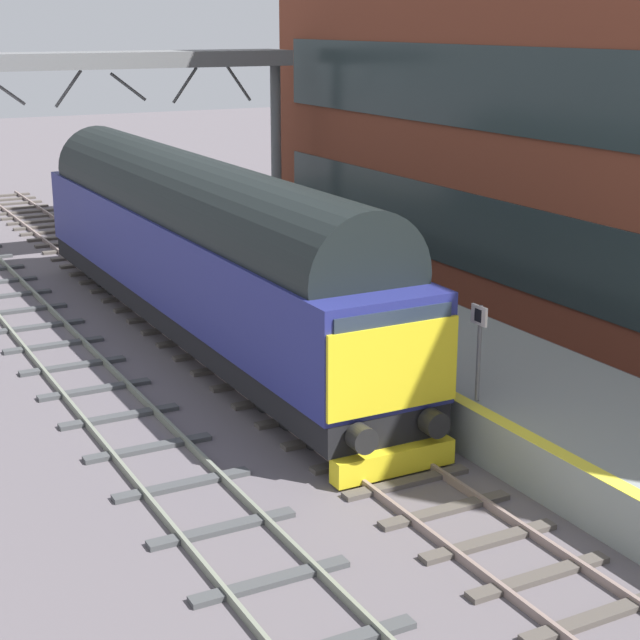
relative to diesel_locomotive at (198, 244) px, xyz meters
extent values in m
plane|color=#5B545A|center=(0.00, -4.38, -2.48)|extent=(140.00, 140.00, 0.00)
cube|color=gray|center=(-0.72, -4.38, -2.41)|extent=(0.07, 60.00, 0.15)
cube|color=gray|center=(0.72, -4.38, -2.41)|extent=(0.07, 60.00, 0.15)
cube|color=#4C4640|center=(0.00, -14.58, -2.44)|extent=(2.50, 0.26, 0.09)
cube|color=#4C4640|center=(0.00, -13.38, -2.44)|extent=(2.50, 0.26, 0.09)
cube|color=#4C4640|center=(0.00, -12.18, -2.44)|extent=(2.50, 0.26, 0.09)
cube|color=#4C4640|center=(0.00, -10.98, -2.44)|extent=(2.50, 0.26, 0.09)
cube|color=#4C4640|center=(0.00, -9.78, -2.44)|extent=(2.50, 0.26, 0.09)
cube|color=#4C4640|center=(0.00, -8.58, -2.44)|extent=(2.50, 0.26, 0.09)
cube|color=#4C4640|center=(0.00, -7.38, -2.44)|extent=(2.50, 0.26, 0.09)
cube|color=#4C4640|center=(0.00, -6.18, -2.44)|extent=(2.50, 0.26, 0.09)
cube|color=#4C4640|center=(0.00, -4.98, -2.44)|extent=(2.50, 0.26, 0.09)
cube|color=#4C4640|center=(0.00, -3.78, -2.44)|extent=(2.50, 0.26, 0.09)
cube|color=#4C4640|center=(0.00, -2.58, -2.44)|extent=(2.50, 0.26, 0.09)
cube|color=#4C4640|center=(0.00, -1.38, -2.44)|extent=(2.50, 0.26, 0.09)
cube|color=#4C4640|center=(0.00, -0.18, -2.44)|extent=(2.50, 0.26, 0.09)
cube|color=#4C4640|center=(0.00, 1.02, -2.44)|extent=(2.50, 0.26, 0.09)
cube|color=#4C4640|center=(0.00, 2.22, -2.44)|extent=(2.50, 0.26, 0.09)
cube|color=#4C4640|center=(0.00, 3.42, -2.44)|extent=(2.50, 0.26, 0.09)
cube|color=#4C4640|center=(0.00, 4.62, -2.44)|extent=(2.50, 0.26, 0.09)
cube|color=#4C4640|center=(0.00, 5.82, -2.44)|extent=(2.50, 0.26, 0.09)
cube|color=#4C4640|center=(0.00, 7.02, -2.44)|extent=(2.50, 0.26, 0.09)
cube|color=#4C4640|center=(0.00, 8.22, -2.44)|extent=(2.50, 0.26, 0.09)
cube|color=#4C4640|center=(0.00, 9.42, -2.44)|extent=(2.50, 0.26, 0.09)
cube|color=#4C4640|center=(0.00, 10.62, -2.44)|extent=(2.50, 0.26, 0.09)
cube|color=#4C4640|center=(0.00, 11.82, -2.44)|extent=(2.50, 0.26, 0.09)
cube|color=#4C4640|center=(0.00, 13.02, -2.44)|extent=(2.50, 0.26, 0.09)
cube|color=#4C4640|center=(0.00, 14.22, -2.44)|extent=(2.50, 0.26, 0.09)
cube|color=#4C4640|center=(0.00, 15.42, -2.44)|extent=(2.50, 0.26, 0.09)
cube|color=#4C4640|center=(0.00, 16.62, -2.44)|extent=(2.50, 0.26, 0.09)
cube|color=#4C4640|center=(0.00, 17.82, -2.44)|extent=(2.50, 0.26, 0.09)
cube|color=#4C4640|center=(0.00, 19.02, -2.44)|extent=(2.50, 0.26, 0.09)
cube|color=#4C4640|center=(0.00, 20.22, -2.44)|extent=(2.50, 0.26, 0.09)
cube|color=#4C4640|center=(0.00, 21.42, -2.44)|extent=(2.50, 0.26, 0.09)
cube|color=#4C4640|center=(0.00, 22.62, -2.44)|extent=(2.50, 0.26, 0.09)
cube|color=#4C4640|center=(0.00, 23.82, -2.44)|extent=(2.50, 0.26, 0.09)
cube|color=#4C4640|center=(0.00, 25.02, -2.44)|extent=(2.50, 0.26, 0.09)
cube|color=gray|center=(-4.24, -4.38, -2.41)|extent=(0.07, 60.00, 0.15)
cube|color=gray|center=(-2.81, -4.38, -2.41)|extent=(0.07, 60.00, 0.15)
cube|color=#414344|center=(-3.52, -11.65, -2.44)|extent=(2.50, 0.26, 0.09)
cube|color=#414344|center=(-3.52, -9.83, -2.44)|extent=(2.50, 0.26, 0.09)
cube|color=#414344|center=(-3.52, -8.01, -2.44)|extent=(2.50, 0.26, 0.09)
cube|color=#414344|center=(-3.52, -6.20, -2.44)|extent=(2.50, 0.26, 0.09)
cube|color=#414344|center=(-3.52, -4.38, -2.44)|extent=(2.50, 0.26, 0.09)
cube|color=#414344|center=(-3.52, -2.56, -2.44)|extent=(2.50, 0.26, 0.09)
cube|color=#414344|center=(-3.52, -0.74, -2.44)|extent=(2.50, 0.26, 0.09)
cube|color=#414344|center=(-3.52, 1.08, -2.44)|extent=(2.50, 0.26, 0.09)
cube|color=#414344|center=(-3.52, 2.89, -2.44)|extent=(2.50, 0.26, 0.09)
cube|color=#414344|center=(-3.52, 4.71, -2.44)|extent=(2.50, 0.26, 0.09)
cube|color=#414344|center=(-3.52, 6.53, -2.44)|extent=(2.50, 0.26, 0.09)
cube|color=gray|center=(3.60, -4.38, -1.98)|extent=(4.00, 44.00, 1.00)
cube|color=yellow|center=(1.75, -4.38, -1.48)|extent=(0.30, 44.00, 0.01)
cube|color=#293536|center=(7.75, -4.44, -0.31)|extent=(0.06, 28.96, 2.22)
cube|color=#293536|center=(7.75, -4.44, 3.65)|extent=(0.06, 28.96, 2.22)
cube|color=black|center=(0.00, 0.04, -1.66)|extent=(2.56, 18.54, 0.60)
cube|color=navy|center=(0.00, 0.04, -0.31)|extent=(2.70, 18.54, 2.10)
cylinder|color=black|center=(0.00, 0.04, 0.92)|extent=(2.56, 17.06, 2.57)
cube|color=yellow|center=(0.00, -9.28, -0.46)|extent=(2.65, 0.08, 1.58)
cube|color=#232D3D|center=(0.00, -9.26, 0.26)|extent=(2.38, 0.04, 0.64)
cube|color=#232D3D|center=(1.37, 0.04, -0.01)|extent=(0.04, 12.98, 0.44)
cylinder|color=black|center=(-0.75, -9.49, -1.56)|extent=(0.48, 0.35, 0.48)
cylinder|color=black|center=(0.75, -9.49, -1.56)|extent=(0.48, 0.35, 0.48)
cube|color=yellow|center=(0.00, -9.34, -2.20)|extent=(2.43, 0.36, 0.47)
cylinder|color=black|center=(0.00, -7.56, -1.96)|extent=(1.64, 1.04, 1.04)
cylinder|color=black|center=(0.00, -6.46, -1.96)|extent=(1.64, 1.04, 1.04)
cylinder|color=black|center=(0.00, -5.36, -1.96)|extent=(1.64, 1.04, 1.04)
cylinder|color=black|center=(0.00, 5.43, -1.96)|extent=(1.64, 1.04, 1.04)
cylinder|color=black|center=(0.00, 6.53, -1.96)|extent=(1.64, 1.04, 1.04)
cylinder|color=black|center=(0.00, 7.63, -1.96)|extent=(1.64, 1.04, 1.04)
cylinder|color=slate|center=(1.98, -9.09, -0.55)|extent=(0.08, 0.08, 1.85)
cube|color=white|center=(1.95, -9.09, 0.19)|extent=(0.05, 0.44, 0.36)
cube|color=black|center=(1.92, -9.09, 0.19)|extent=(0.01, 0.20, 0.24)
cylinder|color=#263134|center=(4.02, 1.02, -1.05)|extent=(0.13, 0.13, 0.84)
cylinder|color=#263134|center=(4.04, 1.22, -1.05)|extent=(0.13, 0.13, 0.84)
cylinder|color=#455E44|center=(4.03, 1.12, -0.35)|extent=(0.37, 0.37, 0.56)
sphere|color=#927055|center=(4.03, 1.12, 0.06)|extent=(0.22, 0.22, 0.22)
cylinder|color=#455E44|center=(4.01, 0.91, -0.35)|extent=(0.09, 0.09, 0.52)
cylinder|color=#455E44|center=(4.05, 1.33, -0.35)|extent=(0.09, 0.09, 0.52)
cylinder|color=slate|center=(6.50, 9.01, 0.72)|extent=(0.36, 0.36, 6.42)
cube|color=slate|center=(0.29, 9.01, 4.18)|extent=(12.82, 2.00, 0.50)
cylinder|color=slate|center=(-2.62, 9.01, 3.33)|extent=(1.17, 0.10, 0.94)
cylinder|color=slate|center=(-0.68, 9.01, 3.33)|extent=(0.95, 0.10, 1.16)
cylinder|color=slate|center=(1.26, 9.01, 3.33)|extent=(1.17, 0.10, 0.94)
cylinder|color=slate|center=(3.19, 9.01, 3.33)|extent=(0.93, 0.10, 1.17)
cylinder|color=slate|center=(5.13, 9.01, 3.33)|extent=(0.89, 0.10, 1.20)
camera|label=1|loc=(-9.07, -23.61, 5.37)|focal=57.42mm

